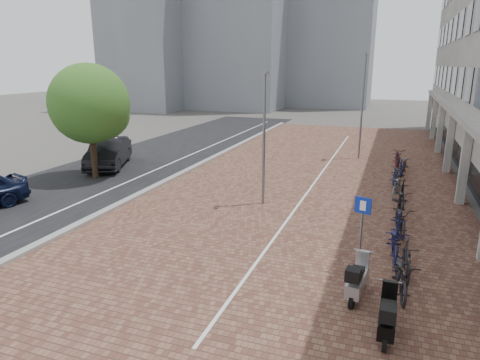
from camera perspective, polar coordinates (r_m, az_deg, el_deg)
name	(u,v)px	position (r m, az deg, el deg)	size (l,w,h in m)	color
ground	(171,272)	(13.06, -9.20, -12.05)	(140.00, 140.00, 0.00)	#474442
plaza_brick	(313,179)	(23.18, 9.75, 0.12)	(14.50, 42.00, 0.04)	brown
street_asphalt	(136,164)	(27.24, -13.64, 2.15)	(8.00, 50.00, 0.03)	black
curb	(193,167)	(25.32, -6.24, 1.67)	(0.35, 42.00, 0.14)	gray
lane_line	(165,166)	(26.21, -9.98, 1.88)	(0.12, 44.00, 0.00)	white
parking_line	(317,179)	(23.14, 10.24, 0.14)	(0.10, 30.00, 0.00)	white
bg_towers	(248,4)	(62.88, 1.12, 22.47)	(33.00, 23.00, 32.00)	gray
car_dark	(109,153)	(26.64, -17.11, 3.49)	(1.82, 5.21, 1.72)	black
scooter_front	(357,278)	(11.78, 15.39, -12.51)	(0.52, 1.65, 1.14)	#ADACB1
scooter_mid	(387,314)	(10.49, 19.06, -16.56)	(0.51, 1.62, 1.11)	black
parking_sign	(362,223)	(12.86, 15.92, -5.50)	(0.47, 0.17, 2.29)	slate
lamp_near	(264,141)	(18.18, 3.20, 5.22)	(0.12, 0.12, 5.61)	slate
lamp_far	(362,107)	(28.54, 15.97, 9.31)	(0.12, 0.12, 6.63)	slate
street_tree	(92,106)	(23.90, -19.08, 9.31)	(4.15, 4.15, 6.04)	#382619
bike_row	(399,193)	(19.88, 20.47, -1.62)	(1.26, 18.13, 1.05)	black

